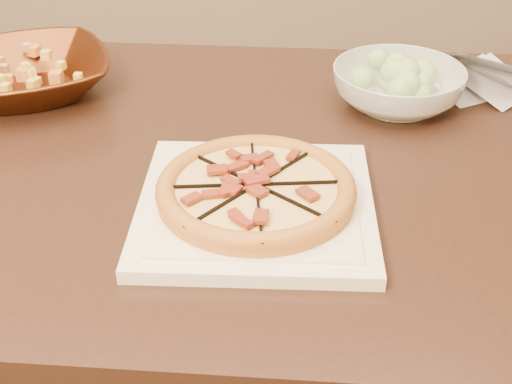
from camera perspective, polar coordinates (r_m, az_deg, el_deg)
dining_table at (r=1.08m, az=-6.17°, el=-2.06°), size 1.35×0.94×0.75m
plate at (r=0.88m, az=0.00°, el=-1.06°), size 0.31×0.31×0.02m
pizza at (r=0.87m, az=-0.00°, el=0.21°), size 0.25×0.25×0.03m
bronze_bowl at (r=1.23m, az=-17.81°, el=8.86°), size 0.34×0.34×0.06m
mixed_dish at (r=1.21m, az=-18.25°, el=10.83°), size 0.12×0.13×0.03m
salad_bowl at (r=1.15m, az=11.27°, el=8.19°), size 0.21×0.21×0.06m
salad at (r=1.13m, az=11.51°, el=10.47°), size 0.10×0.10×0.04m
cling_film at (r=1.23m, az=18.29°, el=8.37°), size 0.21×0.20×0.05m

